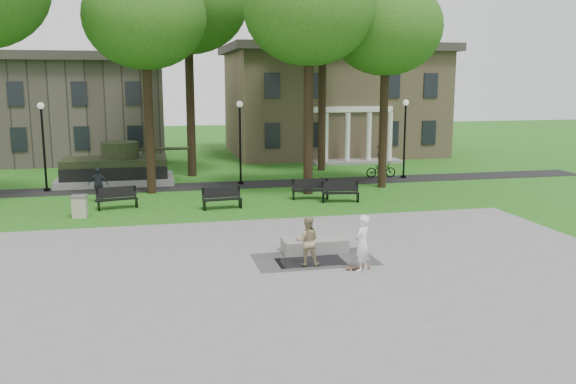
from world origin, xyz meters
The scene contains 26 objects.
ground centered at (0.00, 0.00, 0.00)m, with size 120.00×120.00×0.00m, color #245113.
plaza centered at (0.00, -5.00, 0.01)m, with size 22.00×16.00×0.02m, color gray.
footpath centered at (0.00, 12.00, 0.01)m, with size 44.00×2.60×0.01m, color black.
building_right centered at (10.00, 26.00, 4.34)m, with size 17.00×12.00×8.60m.
building_left centered at (-11.00, 26.50, 3.60)m, with size 15.00×10.00×7.20m, color #4C443D.
tree_1 centered at (-4.50, 10.50, 8.95)m, with size 6.20×6.20×11.63m.
tree_2 centered at (3.50, 8.50, 9.32)m, with size 6.60×6.60×12.16m.
tree_3 centered at (8.00, 9.50, 8.60)m, with size 6.00×6.00×11.19m.
tree_4 centered at (-2.00, 16.00, 10.39)m, with size 7.20×7.20×13.50m.
tree_5 centered at (6.50, 16.50, 9.67)m, with size 6.40×6.40×12.44m.
lamp_left centered at (-10.00, 12.30, 2.79)m, with size 0.36×0.36×4.73m.
lamp_mid centered at (0.50, 12.30, 2.79)m, with size 0.36×0.36×4.73m.
lamp_right centered at (10.50, 12.30, 2.79)m, with size 0.36×0.36×4.73m.
tank_monument centered at (-6.46, 14.00, 0.86)m, with size 7.45×3.40×2.40m.
puddle centered at (0.48, -3.42, 0.02)m, with size 2.20×1.20×0.00m, color black.
concrete_block centered at (0.92, -2.29, 0.24)m, with size 2.20×1.00×0.45m, color gray.
skateboard centered at (1.72, -4.53, 0.06)m, with size 0.78×0.20×0.07m, color brown.
skateboarder centered at (1.79, -4.70, 0.90)m, with size 0.64×0.42×1.76m, color white.
friend_watching centered at (0.28, -3.76, 0.82)m, with size 0.77×0.60×1.59m, color #9D8B66.
pedestrian_walker centered at (-7.05, 8.64, 0.84)m, with size 0.99×0.41×1.69m, color black.
cyclist centered at (9.23, 12.80, 0.84)m, with size 1.87×1.08×2.05m.
park_bench_0 centered at (-6.06, 6.79, 0.52)m, with size 1.85×0.87×1.00m.
park_bench_1 centered at (-1.34, 5.70, 0.52)m, with size 1.84×0.72×1.00m.
park_bench_2 centered at (3.23, 7.07, 0.52)m, with size 1.84×0.76×1.00m.
park_bench_3 centered at (4.47, 6.03, 0.52)m, with size 1.85×0.80×1.00m.
trash_bin centered at (-7.57, 5.23, 0.49)m, with size 0.68×0.68×0.96m.
Camera 1 is at (-4.46, -21.92, 5.82)m, focal length 38.00 mm.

